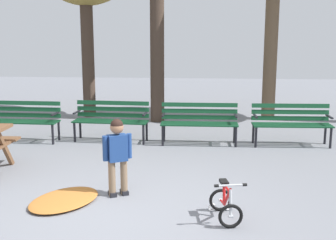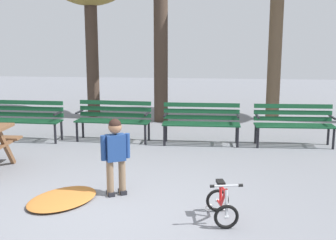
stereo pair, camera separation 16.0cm
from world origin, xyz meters
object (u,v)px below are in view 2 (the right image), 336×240
at_px(child_standing, 116,150).
at_px(kids_bicycle, 222,204).
at_px(park_bench_left, 114,117).
at_px(park_bench_far_right, 294,121).
at_px(park_bench_far_left, 26,117).
at_px(park_bench_right, 201,120).

bearing_deg(child_standing, kids_bicycle, -25.20).
distance_m(park_bench_left, park_bench_far_right, 3.79).
distance_m(park_bench_far_left, park_bench_right, 3.80).
relative_size(park_bench_far_left, kids_bicycle, 2.65).
distance_m(park_bench_right, child_standing, 3.32).
xyz_separation_m(park_bench_left, park_bench_right, (1.89, -0.11, 0.00)).
height_order(park_bench_far_left, park_bench_left, same).
relative_size(park_bench_far_right, kids_bicycle, 2.66).
bearing_deg(park_bench_far_right, park_bench_far_left, -178.90).
xyz_separation_m(park_bench_right, kids_bicycle, (0.38, -3.83, -0.31)).
bearing_deg(park_bench_far_left, child_standing, -48.72).
distance_m(park_bench_left, kids_bicycle, 4.56).
distance_m(park_bench_far_left, kids_bicycle, 5.63).
relative_size(park_bench_left, park_bench_far_right, 1.00).
bearing_deg(park_bench_far_right, child_standing, -133.42).
bearing_deg(park_bench_right, kids_bicycle, -84.31).
height_order(park_bench_far_right, child_standing, child_standing).
height_order(park_bench_far_left, child_standing, child_standing).
height_order(park_bench_left, child_standing, child_standing).
bearing_deg(park_bench_right, park_bench_far_right, 1.27).
bearing_deg(park_bench_left, kids_bicycle, -59.98).
bearing_deg(park_bench_far_left, park_bench_left, 5.20).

